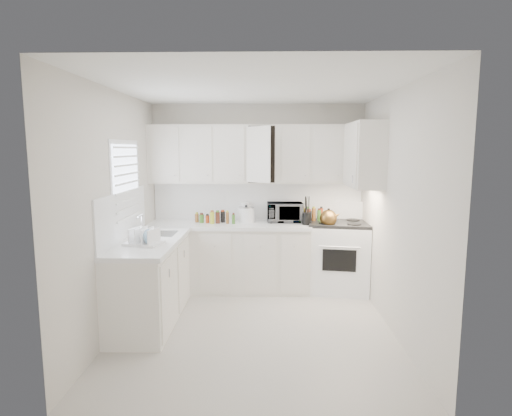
{
  "coord_description": "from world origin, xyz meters",
  "views": [
    {
      "loc": [
        0.13,
        -4.44,
        1.97
      ],
      "look_at": [
        0.0,
        0.7,
        1.25
      ],
      "focal_mm": 29.5,
      "sensor_mm": 36.0,
      "label": 1
    }
  ],
  "objects_px": {
    "microwave": "(285,210)",
    "stove": "(339,247)",
    "utensil_crock": "(307,210)",
    "dish_rack": "(144,235)",
    "rice_cooker": "(246,213)",
    "tea_kettle": "(328,217)"
  },
  "relations": [
    {
      "from": "stove",
      "to": "utensil_crock",
      "type": "xyz_separation_m",
      "value": [
        -0.46,
        -0.08,
        0.53
      ]
    },
    {
      "from": "utensil_crock",
      "to": "dish_rack",
      "type": "height_order",
      "value": "utensil_crock"
    },
    {
      "from": "stove",
      "to": "rice_cooker",
      "type": "bearing_deg",
      "value": -176.62
    },
    {
      "from": "rice_cooker",
      "to": "stove",
      "type": "bearing_deg",
      "value": 13.79
    },
    {
      "from": "microwave",
      "to": "stove",
      "type": "bearing_deg",
      "value": -14.65
    },
    {
      "from": "rice_cooker",
      "to": "utensil_crock",
      "type": "bearing_deg",
      "value": 5.75
    },
    {
      "from": "stove",
      "to": "rice_cooker",
      "type": "xyz_separation_m",
      "value": [
        -1.3,
        0.12,
        0.45
      ]
    },
    {
      "from": "microwave",
      "to": "rice_cooker",
      "type": "relative_size",
      "value": 2.05
    },
    {
      "from": "stove",
      "to": "dish_rack",
      "type": "relative_size",
      "value": 3.3
    },
    {
      "from": "rice_cooker",
      "to": "microwave",
      "type": "bearing_deg",
      "value": 23.27
    },
    {
      "from": "tea_kettle",
      "to": "rice_cooker",
      "type": "distance_m",
      "value": 1.15
    },
    {
      "from": "microwave",
      "to": "dish_rack",
      "type": "xyz_separation_m",
      "value": [
        -1.58,
        -1.49,
        -0.06
      ]
    },
    {
      "from": "tea_kettle",
      "to": "utensil_crock",
      "type": "xyz_separation_m",
      "value": [
        -0.28,
        0.08,
        0.08
      ]
    },
    {
      "from": "stove",
      "to": "utensil_crock",
      "type": "height_order",
      "value": "utensil_crock"
    },
    {
      "from": "rice_cooker",
      "to": "utensil_crock",
      "type": "height_order",
      "value": "utensil_crock"
    },
    {
      "from": "microwave",
      "to": "rice_cooker",
      "type": "bearing_deg",
      "value": -178.44
    },
    {
      "from": "dish_rack",
      "to": "stove",
      "type": "bearing_deg",
      "value": 44.34
    },
    {
      "from": "microwave",
      "to": "dish_rack",
      "type": "distance_m",
      "value": 2.17
    },
    {
      "from": "stove",
      "to": "dish_rack",
      "type": "distance_m",
      "value": 2.72
    },
    {
      "from": "rice_cooker",
      "to": "utensil_crock",
      "type": "relative_size",
      "value": 0.6
    },
    {
      "from": "rice_cooker",
      "to": "dish_rack",
      "type": "bearing_deg",
      "value": -106.4
    },
    {
      "from": "utensil_crock",
      "to": "dish_rack",
      "type": "relative_size",
      "value": 1.06
    }
  ]
}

